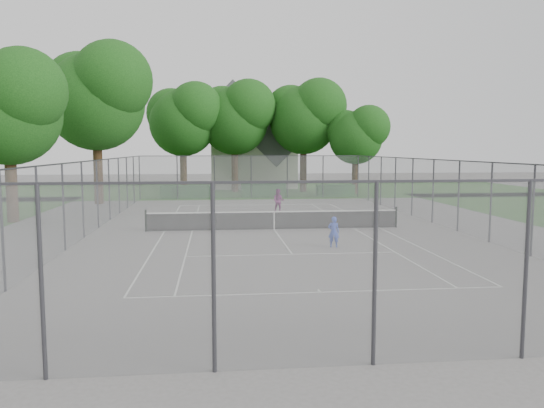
{
  "coord_description": "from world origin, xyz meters",
  "views": [
    {
      "loc": [
        -2.95,
        -26.45,
        4.1
      ],
      "look_at": [
        0.0,
        1.0,
        1.2
      ],
      "focal_mm": 35.0,
      "sensor_mm": 36.0,
      "label": 1
    }
  ],
  "objects": [
    {
      "name": "tree_far_midright",
      "position": [
        5.47,
        23.14,
        7.26
      ],
      "size": [
        7.35,
        6.71,
        10.57
      ],
      "color": "#322012",
      "rests_on": "ground"
    },
    {
      "name": "hedge_right",
      "position": [
        7.42,
        18.59,
        0.48
      ],
      "size": [
        3.22,
        1.18,
        0.97
      ],
      "primitive_type": "cube",
      "color": "#194E1B",
      "rests_on": "ground"
    },
    {
      "name": "woman_player",
      "position": [
        1.08,
        7.14,
        0.75
      ],
      "size": [
        0.87,
        0.76,
        1.51
      ],
      "primitive_type": "imported",
      "rotation": [
        0.0,
        0.0,
        -0.3
      ],
      "color": "#7C296A",
      "rests_on": "ground"
    },
    {
      "name": "tree_side_front",
      "position": [
        -14.14,
        4.24,
        6.5
      ],
      "size": [
        6.59,
        6.01,
        9.47
      ],
      "color": "#322012",
      "rests_on": "ground"
    },
    {
      "name": "tennis_net",
      "position": [
        0.0,
        0.0,
        0.51
      ],
      "size": [
        12.87,
        0.1,
        1.1
      ],
      "color": "black",
      "rests_on": "ground"
    },
    {
      "name": "tree_far_left",
      "position": [
        -5.76,
        23.06,
        6.94
      ],
      "size": [
        7.02,
        6.41,
        10.1
      ],
      "color": "#322012",
      "rests_on": "ground"
    },
    {
      "name": "girl_player",
      "position": [
        1.93,
        -5.05,
        0.64
      ],
      "size": [
        0.53,
        0.42,
        1.29
      ],
      "primitive_type": "imported",
      "rotation": [
        0.0,
        0.0,
        2.88
      ],
      "color": "blue",
      "rests_on": "ground"
    },
    {
      "name": "house",
      "position": [
        1.02,
        29.63,
        4.36
      ],
      "size": [
        8.69,
        6.74,
        10.82
      ],
      "color": "beige",
      "rests_on": "ground"
    },
    {
      "name": "grass_far",
      "position": [
        0.0,
        26.0,
        0.0
      ],
      "size": [
        60.0,
        20.0,
        0.0
      ],
      "primitive_type": "cube",
      "color": "#1F4C15",
      "rests_on": "ground"
    },
    {
      "name": "tree_side_back",
      "position": [
        -11.45,
        13.81,
        8.08
      ],
      "size": [
        8.18,
        7.46,
        11.75
      ],
      "color": "#322012",
      "rests_on": "ground"
    },
    {
      "name": "tree_far_right",
      "position": [
        9.78,
        20.53,
        5.46
      ],
      "size": [
        5.53,
        5.05,
        7.95
      ],
      "color": "#322012",
      "rests_on": "ground"
    },
    {
      "name": "hedge_mid",
      "position": [
        1.11,
        18.04,
        0.59
      ],
      "size": [
        3.73,
        1.06,
        1.17
      ],
      "primitive_type": "cube",
      "color": "#194E1B",
      "rests_on": "ground"
    },
    {
      "name": "tree_far_midleft",
      "position": [
        -1.0,
        23.59,
        7.18
      ],
      "size": [
        7.27,
        6.63,
        10.44
      ],
      "color": "#322012",
      "rests_on": "ground"
    },
    {
      "name": "ground",
      "position": [
        0.0,
        0.0,
        0.0
      ],
      "size": [
        120.0,
        120.0,
        0.0
      ],
      "primitive_type": "plane",
      "color": "slate",
      "rests_on": "ground"
    },
    {
      "name": "court_markings",
      "position": [
        0.0,
        0.0,
        0.01
      ],
      "size": [
        11.03,
        23.83,
        0.01
      ],
      "color": "silver",
      "rests_on": "ground"
    },
    {
      "name": "perimeter_fence",
      "position": [
        0.0,
        0.0,
        1.81
      ],
      "size": [
        18.08,
        34.08,
        3.52
      ],
      "color": "#38383D",
      "rests_on": "ground"
    },
    {
      "name": "hedge_left",
      "position": [
        -5.33,
        17.79,
        0.53
      ],
      "size": [
        4.21,
        1.26,
        1.05
      ],
      "primitive_type": "cube",
      "color": "#194E1B",
      "rests_on": "ground"
    }
  ]
}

